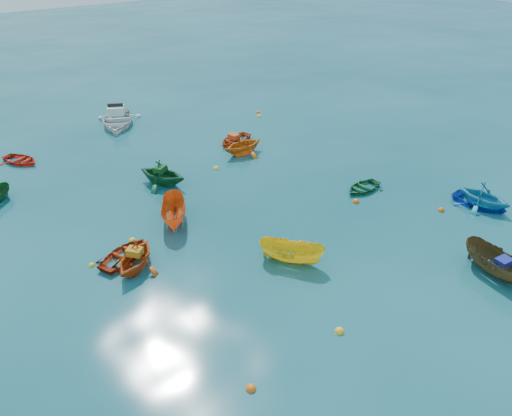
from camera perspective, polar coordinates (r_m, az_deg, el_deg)
ground at (r=23.52m, az=6.95°, el=-5.97°), size 160.00×160.00×0.00m
sampan_brown_mid at (r=24.89m, az=25.73°, el=-6.96°), size 1.58×3.64×1.37m
dinghy_blue_se at (r=30.20m, az=24.13°, el=0.23°), size 2.56×3.27×0.62m
dinghy_orange_w at (r=23.52m, az=-13.50°, el=-6.71°), size 3.66×3.62×1.46m
sampan_yellow_mid at (r=23.35m, az=4.04°, el=-6.10°), size 2.84×3.16×1.20m
dinghy_green_e at (r=29.82m, az=12.07°, el=2.04°), size 2.61×1.98×0.51m
dinghy_cyan_se at (r=30.19m, az=24.34°, el=0.18°), size 2.78×3.14×1.52m
dinghy_red_nw at (r=24.27m, az=-14.67°, el=-5.57°), size 3.42×3.06×0.58m
sampan_orange_n at (r=26.50m, az=-9.24°, el=-1.54°), size 2.67×3.56×1.30m
dinghy_green_n at (r=30.32m, az=-10.57°, el=2.71°), size 3.80×3.95×1.60m
dinghy_red_ne at (r=35.57m, az=-2.44°, el=7.55°), size 3.19×2.65×0.57m
dinghy_red_far at (r=35.89m, az=-25.27°, el=4.73°), size 2.95×3.23×0.55m
dinghy_orange_far at (r=33.75m, az=-1.48°, el=6.24°), size 3.05×2.68×1.53m
motorboat_white at (r=40.09m, az=-15.48°, el=9.18°), size 5.11×5.73×1.58m
tarp_blue_a at (r=24.36m, az=26.46°, el=-5.54°), size 0.72×0.56×0.33m
tarp_orange_a at (r=23.04m, az=-13.71°, el=-4.87°), size 0.82×0.83×0.32m
tarp_green_b at (r=29.94m, az=-10.91°, el=4.40°), size 0.90×0.83×0.35m
tarp_orange_b at (r=35.33m, az=-2.57°, el=8.18°), size 0.71×0.83×0.34m
buoy_or_a at (r=18.04m, az=-0.59°, el=-19.97°), size 0.36×0.36×0.36m
buoy_ye_a at (r=20.11m, az=9.51°, el=-13.77°), size 0.38×0.38×0.38m
buoy_or_b at (r=28.92m, az=20.38°, el=-0.28°), size 0.36×0.36×0.36m
buoy_ye_b at (r=24.23m, az=-18.25°, el=-6.28°), size 0.29×0.29×0.29m
buoy_or_c at (r=24.58m, az=5.15°, el=-4.05°), size 0.33×0.33×0.33m
buoy_ye_c at (r=31.75m, az=-4.59°, el=4.50°), size 0.37×0.37×0.37m
buoy_or_d at (r=28.47m, az=11.34°, el=0.67°), size 0.39×0.39×0.39m
buoy_ye_d at (r=25.39m, az=-13.92°, el=-3.69°), size 0.37×0.37×0.37m
buoy_or_e at (r=41.12m, az=0.25°, el=10.83°), size 0.33×0.33×0.33m
buoy_ye_e at (r=40.25m, az=0.41°, el=10.38°), size 0.35×0.35×0.35m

